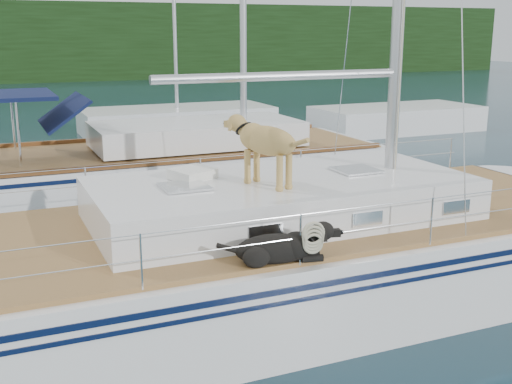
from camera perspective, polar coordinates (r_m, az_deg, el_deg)
name	(u,v)px	position (r m, az deg, el deg)	size (l,w,h in m)	color
ground	(229,309)	(9.16, -2.42, -10.34)	(120.00, 120.00, 0.00)	black
tree_line	(16,42)	(52.90, -20.59, 12.37)	(90.00, 3.00, 6.00)	black
shore_bank	(17,73)	(54.18, -20.44, 9.85)	(92.00, 1.00, 1.20)	#595147
main_sailboat	(235,263)	(8.93, -1.89, -6.30)	(12.00, 3.83, 14.01)	white
neighbor_sailboat	(153,171)	(15.12, -9.15, 1.84)	(11.00, 3.50, 13.30)	white
bg_boat_center	(177,121)	(25.02, -7.00, 6.32)	(7.20, 3.00, 11.65)	white
bg_boat_east	(396,119)	(25.83, 12.38, 6.36)	(6.40, 3.00, 11.65)	white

